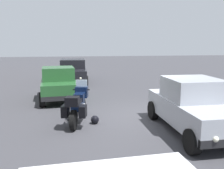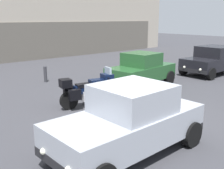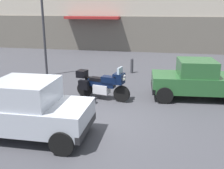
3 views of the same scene
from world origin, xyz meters
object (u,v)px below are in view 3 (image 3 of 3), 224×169
bollard_curbside (132,65)px  car_wagon_end (23,109)px  car_compact_side (196,80)px  motorcycle (102,84)px  streetlamp_curbside (42,20)px  helmet (93,100)px

bollard_curbside → car_wagon_end: bearing=-104.4°
car_compact_side → motorcycle: bearing=-172.2°
car_compact_side → bollard_curbside: 4.74m
motorcycle → car_wagon_end: size_ratio=0.57×
car_compact_side → car_wagon_end: size_ratio=0.92×
motorcycle → car_compact_side: bearing=25.1°
car_wagon_end → streetlamp_curbside: 7.11m
car_compact_side → streetlamp_curbside: bearing=159.1°
helmet → car_wagon_end: car_wagon_end is taller
streetlamp_curbside → bollard_curbside: (4.39, 1.58, -2.44)m
streetlamp_curbside → car_wagon_end: bearing=-69.8°
helmet → bollard_curbside: bollard_curbside is taller
motorcycle → bollard_curbside: (0.64, 4.49, -0.18)m
helmet → car_wagon_end: bearing=-112.1°
car_compact_side → car_wagon_end: 6.63m
car_wagon_end → bollard_curbside: 8.22m
streetlamp_curbside → helmet: bearing=-44.5°
helmet → bollard_curbside: size_ratio=0.34×
car_wagon_end → bollard_curbside: car_wagon_end is taller
helmet → car_compact_side: 4.15m
helmet → car_compact_side: size_ratio=0.08×
car_compact_side → streetlamp_curbside: size_ratio=0.76×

